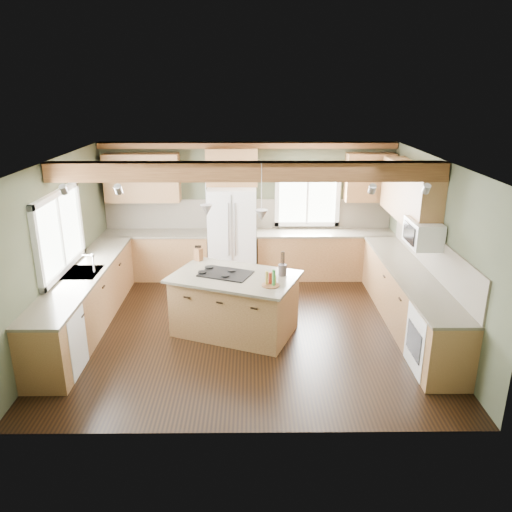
{
  "coord_description": "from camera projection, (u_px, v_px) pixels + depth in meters",
  "views": [
    {
      "loc": [
        0.07,
        -7.03,
        3.61
      ],
      "look_at": [
        0.13,
        0.3,
        1.08
      ],
      "focal_mm": 35.0,
      "sensor_mm": 36.0,
      "label": 1
    }
  ],
  "objects": [
    {
      "name": "sink",
      "position": [
        83.0,
        273.0,
        7.56
      ],
      "size": [
        0.5,
        0.65,
        0.03
      ],
      "primitive_type": "cube",
      "color": "#262628",
      "rests_on": "counter_left"
    },
    {
      "name": "faucet",
      "position": [
        94.0,
        264.0,
        7.51
      ],
      "size": [
        0.02,
        0.02,
        0.28
      ],
      "primitive_type": "cylinder",
      "color": "#B2B2B7",
      "rests_on": "sink"
    },
    {
      "name": "wall_right",
      "position": [
        435.0,
        248.0,
        7.43
      ],
      "size": [
        0.0,
        5.0,
        5.0
      ],
      "primitive_type": "plane",
      "rotation": [
        1.57,
        0.0,
        -1.57
      ],
      "color": "#404631",
      "rests_on": "ground"
    },
    {
      "name": "dishwasher",
      "position": [
        56.0,
        343.0,
        6.48
      ],
      "size": [
        0.6,
        0.6,
        0.84
      ],
      "primitive_type": "cube",
      "color": "white",
      "rests_on": "floor"
    },
    {
      "name": "island",
      "position": [
        235.0,
        305.0,
        7.57
      ],
      "size": [
        1.97,
        1.6,
        0.88
      ],
      "primitive_type": "cube",
      "rotation": [
        0.0,
        0.0,
        -0.38
      ],
      "color": "brown",
      "rests_on": "floor"
    },
    {
      "name": "oven",
      "position": [
        437.0,
        341.0,
        6.52
      ],
      "size": [
        0.6,
        0.72,
        0.84
      ],
      "primitive_type": "cube",
      "color": "white",
      "rests_on": "floor"
    },
    {
      "name": "counter_back_right",
      "position": [
        325.0,
        233.0,
        9.62
      ],
      "size": [
        2.66,
        0.64,
        0.04
      ],
      "primitive_type": "cube",
      "color": "#443D32",
      "rests_on": "base_cab_back_right"
    },
    {
      "name": "wall_back",
      "position": [
        248.0,
        209.0,
        9.77
      ],
      "size": [
        5.6,
        0.0,
        5.6
      ],
      "primitive_type": "plane",
      "rotation": [
        1.57,
        0.0,
        0.0
      ],
      "color": "#404631",
      "rests_on": "ground"
    },
    {
      "name": "backsplash_right",
      "position": [
        432.0,
        253.0,
        7.5
      ],
      "size": [
        0.03,
        3.7,
        0.58
      ],
      "primitive_type": "cube",
      "color": "brown",
      "rests_on": "wall_right"
    },
    {
      "name": "bottle_tray",
      "position": [
        271.0,
        278.0,
        7.0
      ],
      "size": [
        0.33,
        0.33,
        0.23
      ],
      "primitive_type": null,
      "rotation": [
        0.0,
        0.0,
        -0.38
      ],
      "color": "brown",
      "rests_on": "island_top"
    },
    {
      "name": "counter_left",
      "position": [
        83.0,
        273.0,
        7.56
      ],
      "size": [
        0.64,
        3.74,
        0.04
      ],
      "primitive_type": "cube",
      "color": "#443D32",
      "rests_on": "base_cab_left"
    },
    {
      "name": "floor",
      "position": [
        248.0,
        327.0,
        7.83
      ],
      "size": [
        5.6,
        5.6,
        0.0
      ],
      "primitive_type": "plane",
      "color": "black",
      "rests_on": "ground"
    },
    {
      "name": "backsplash_back",
      "position": [
        248.0,
        214.0,
        9.78
      ],
      "size": [
        5.58,
        0.03,
        0.58
      ],
      "primitive_type": "cube",
      "color": "brown",
      "rests_on": "wall_back"
    },
    {
      "name": "upper_cab_back_left",
      "position": [
        142.0,
        178.0,
        9.37
      ],
      "size": [
        1.4,
        0.35,
        0.9
      ],
      "primitive_type": "cube",
      "color": "brown",
      "rests_on": "wall_back"
    },
    {
      "name": "utensil_crock",
      "position": [
        282.0,
        270.0,
        7.41
      ],
      "size": [
        0.16,
        0.16,
        0.17
      ],
      "primitive_type": "cylinder",
      "rotation": [
        0.0,
        0.0,
        -0.31
      ],
      "color": "#39302D",
      "rests_on": "island_top"
    },
    {
      "name": "ceiling",
      "position": [
        247.0,
        161.0,
        6.98
      ],
      "size": [
        5.6,
        5.6,
        0.0
      ],
      "primitive_type": "plane",
      "rotation": [
        3.14,
        0.0,
        0.0
      ],
      "color": "silver",
      "rests_on": "wall_back"
    },
    {
      "name": "base_cab_right",
      "position": [
        408.0,
        300.0,
        7.75
      ],
      "size": [
        0.6,
        3.7,
        0.88
      ],
      "primitive_type": "cube",
      "color": "brown",
      "rests_on": "floor"
    },
    {
      "name": "counter_back_left",
      "position": [
        155.0,
        233.0,
        9.6
      ],
      "size": [
        2.06,
        0.64,
        0.04
      ],
      "primitive_type": "cube",
      "color": "#443D32",
      "rests_on": "base_cab_back_left"
    },
    {
      "name": "base_cab_left",
      "position": [
        86.0,
        301.0,
        7.71
      ],
      "size": [
        0.6,
        3.7,
        0.88
      ],
      "primitive_type": "cube",
      "color": "brown",
      "rests_on": "floor"
    },
    {
      "name": "microwave",
      "position": [
        423.0,
        233.0,
        7.3
      ],
      "size": [
        0.4,
        0.7,
        0.38
      ],
      "primitive_type": "cube",
      "color": "white",
      "rests_on": "wall_right"
    },
    {
      "name": "upper_cab_over_fridge",
      "position": [
        232.0,
        167.0,
        9.32
      ],
      "size": [
        0.96,
        0.35,
        0.7
      ],
      "primitive_type": "cube",
      "color": "brown",
      "rests_on": "wall_back"
    },
    {
      "name": "soffit_trim",
      "position": [
        248.0,
        145.0,
        9.27
      ],
      "size": [
        5.55,
        0.2,
        0.1
      ],
      "primitive_type": "cube",
      "color": "#4C2915",
      "rests_on": "ceiling"
    },
    {
      "name": "ceiling_beam",
      "position": [
        247.0,
        171.0,
        6.92
      ],
      "size": [
        5.55,
        0.26,
        0.26
      ],
      "primitive_type": "cube",
      "color": "#4C2915",
      "rests_on": "ceiling"
    },
    {
      "name": "cooktop",
      "position": [
        226.0,
        274.0,
        7.46
      ],
      "size": [
        0.87,
        0.73,
        0.02
      ],
      "primitive_type": "cube",
      "rotation": [
        0.0,
        0.0,
        -0.38
      ],
      "color": "black",
      "rests_on": "island_top"
    },
    {
      "name": "upper_cab_right",
      "position": [
        410.0,
        193.0,
        8.06
      ],
      "size": [
        0.35,
        2.2,
        0.9
      ],
      "primitive_type": "cube",
      "color": "brown",
      "rests_on": "wall_right"
    },
    {
      "name": "island_top",
      "position": [
        234.0,
        277.0,
        7.43
      ],
      "size": [
        2.12,
        1.75,
        0.04
      ],
      "primitive_type": "cube",
      "rotation": [
        0.0,
        0.0,
        -0.38
      ],
      "color": "#443D32",
      "rests_on": "island"
    },
    {
      "name": "refrigerator",
      "position": [
        233.0,
        234.0,
        9.53
      ],
      "size": [
        0.9,
        0.74,
        1.8
      ],
      "primitive_type": "cube",
      "color": "silver",
      "rests_on": "floor"
    },
    {
      "name": "wall_left",
      "position": [
        58.0,
        249.0,
        7.38
      ],
      "size": [
        0.0,
        5.0,
        5.0
      ],
      "primitive_type": "plane",
      "rotation": [
        1.57,
        0.0,
        1.57
      ],
      "color": "#404631",
      "rests_on": "ground"
    },
    {
      "name": "pendant_right",
      "position": [
        261.0,
        215.0,
        6.96
      ],
      "size": [
        0.18,
        0.18,
        0.16
      ],
      "primitive_type": "cone",
      "rotation": [
        3.14,
        0.0,
        0.0
      ],
      "color": "#B2B2B7",
      "rests_on": "ceiling"
    },
    {
      "name": "upper_cab_back_corner",
      "position": [
        370.0,
        177.0,
        9.41
      ],
      "size": [
        0.9,
        0.35,
        0.9
      ],
      "primitive_type": "cube",
      "color": "brown",
      "rests_on": "wall_back"
    },
    {
      "name": "knife_block",
      "position": [
        198.0,
        254.0,
        8.03
      ],
      "size": [
        0.16,
        0.15,
        0.21
      ],
      "primitive_type": "cube",
      "rotation": [
        0.0,
        0.0,
        -0.68
      ],
      "color": "brown",
      "rests_on": "island_top"
    },
    {
      "name": "base_cab_back_right",
      "position": [
        324.0,
        255.0,
        9.77
      ],
      "size": [
        2.62,
        0.6,
        0.88
      ],
      "primitive_type": "cube",
      "color": "brown",
      "rests_on": "floor"
    },
    {
      "name": "base_cab_back_left",
      "position": [
        157.0,
        256.0,
        9.75
      ],
      "size": [
        2.02,
        0.6,
        0.88
      ],
      "primitive_type": "cube",
      "color": "brown",
      "rests_on": "floor"
    },
    {
      "name": "counter_right",
      "position": [
        411.0,
        272.0,
        7.6
      ],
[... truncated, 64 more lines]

